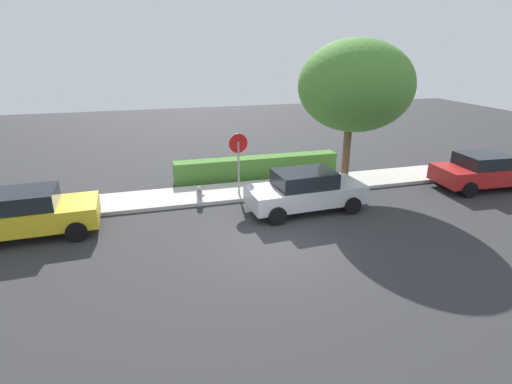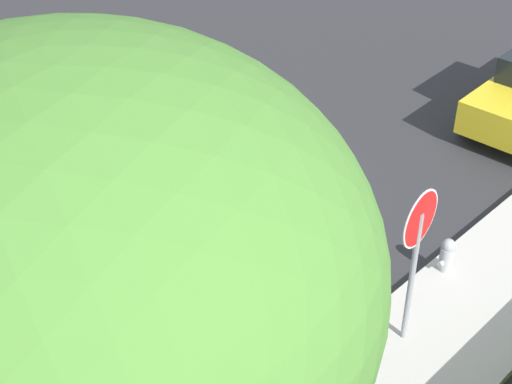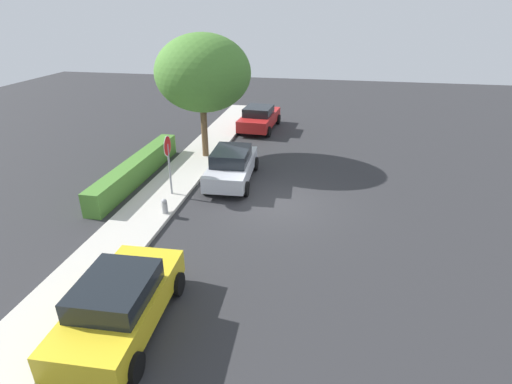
{
  "view_description": "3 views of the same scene",
  "coord_description": "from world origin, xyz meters",
  "px_view_note": "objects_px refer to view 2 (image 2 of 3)",
  "views": [
    {
      "loc": [
        -3.66,
        -10.41,
        5.75
      ],
      "look_at": [
        -0.15,
        2.04,
        1.01
      ],
      "focal_mm": 28.0,
      "sensor_mm": 36.0,
      "label": 1
    },
    {
      "loc": [
        6.94,
        8.39,
        8.1
      ],
      "look_at": [
        -0.42,
        1.3,
        1.01
      ],
      "focal_mm": 55.0,
      "sensor_mm": 36.0,
      "label": 2
    },
    {
      "loc": [
        -14.22,
        -1.81,
        7.22
      ],
      "look_at": [
        -0.98,
        0.7,
        0.89
      ],
      "focal_mm": 28.0,
      "sensor_mm": 36.0,
      "label": 3
    }
  ],
  "objects_px": {
    "parked_car_silver": "(196,304)",
    "street_tree_near_corner": "(80,275)",
    "stop_sign": "(417,243)",
    "fire_hydrant": "(446,258)"
  },
  "relations": [
    {
      "from": "stop_sign",
      "to": "parked_car_silver",
      "type": "height_order",
      "value": "stop_sign"
    },
    {
      "from": "stop_sign",
      "to": "parked_car_silver",
      "type": "distance_m",
      "value": 3.07
    },
    {
      "from": "stop_sign",
      "to": "fire_hydrant",
      "type": "relative_size",
      "value": 3.65
    },
    {
      "from": "parked_car_silver",
      "to": "fire_hydrant",
      "type": "bearing_deg",
      "value": 155.43
    },
    {
      "from": "parked_car_silver",
      "to": "fire_hydrant",
      "type": "xyz_separation_m",
      "value": [
        -3.67,
        1.68,
        -0.41
      ]
    },
    {
      "from": "stop_sign",
      "to": "fire_hydrant",
      "type": "distance_m",
      "value": 2.23
    },
    {
      "from": "stop_sign",
      "to": "street_tree_near_corner",
      "type": "distance_m",
      "value": 5.43
    },
    {
      "from": "parked_car_silver",
      "to": "street_tree_near_corner",
      "type": "relative_size",
      "value": 0.72
    },
    {
      "from": "street_tree_near_corner",
      "to": "parked_car_silver",
      "type": "bearing_deg",
      "value": -144.47
    },
    {
      "from": "stop_sign",
      "to": "street_tree_near_corner",
      "type": "xyz_separation_m",
      "value": [
        4.85,
        -0.04,
        2.45
      ]
    }
  ]
}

